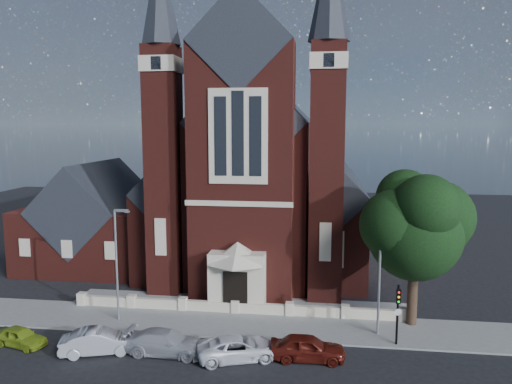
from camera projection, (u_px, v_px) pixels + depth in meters
ground at (252, 279)px, 45.19m from camera, size 120.00×120.00×0.00m
pavement_strip at (231, 324)px, 34.88m from camera, size 60.00×5.00×0.12m
forecourt_paving at (240, 304)px, 38.81m from camera, size 26.00×3.00×0.14m
forecourt_wall at (236, 314)px, 36.85m from camera, size 24.00×0.40×0.90m
church at (262, 179)px, 51.89m from camera, size 20.01×34.90×29.20m
parish_hall at (97, 224)px, 49.70m from camera, size 12.00×12.20×10.24m
street_tree at (418, 228)px, 33.48m from camera, size 6.40×6.60×10.70m
street_lamp_left at (118, 258)px, 34.81m from camera, size 1.16×0.22×8.09m
street_lamp_right at (381, 268)px, 32.45m from camera, size 1.16×0.22×8.09m
traffic_signal at (398, 307)px, 31.05m from camera, size 0.28×0.42×4.00m
car_lime_van at (20, 337)px, 31.39m from camera, size 3.82×2.28×1.22m
car_silver_a at (99, 342)px, 30.35m from camera, size 4.87×2.98×1.52m
car_silver_b at (166, 343)px, 30.27m from camera, size 5.13×2.27×1.47m
car_white_suv at (238, 348)px, 29.64m from camera, size 5.39×3.75×1.37m
car_dark_red at (307, 348)px, 29.50m from camera, size 4.51×1.88×1.52m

